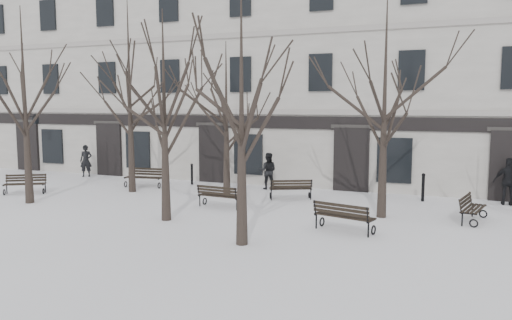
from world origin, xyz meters
The scene contains 20 objects.
ground centered at (0.00, 0.00, 0.00)m, with size 100.00×100.00×0.00m, color white.
building centered at (0.00, 12.96, 5.52)m, with size 40.40×10.20×11.40m.
tree_0 centered at (-7.94, 0.32, 4.85)m, with size 5.43×5.43×7.75m.
tree_1 centered at (-1.21, -0.18, 4.42)m, with size 4.95×4.95×7.08m.
tree_2 centered at (2.40, -1.93, 4.58)m, with size 5.13×5.13×7.33m.
tree_4 centered at (-5.67, 4.03, 5.33)m, with size 5.96×5.96×8.52m.
tree_5 centered at (-1.42, 5.08, 4.15)m, with size 4.65×4.65×6.65m.
tree_6 centered at (5.57, 3.06, 4.85)m, with size 5.43×5.43×7.76m.
bench_0 centered at (-9.75, 1.80, 0.47)m, with size 1.76×1.40×0.86m.
bench_1 centered at (-0.43, 2.35, 0.48)m, with size 1.79×0.79×0.88m.
bench_2 centered at (4.77, 0.51, 0.52)m, with size 1.98×1.13×0.95m.
bench_3 centered at (-5.91, 5.33, 0.50)m, with size 1.90×0.94×0.92m.
bench_4 centered at (1.59, 4.95, 0.48)m, with size 1.82×1.33×0.88m.
bench_5 centered at (8.48, 3.53, 0.48)m, with size 0.98×1.85×0.89m.
lamp_post centered at (-14.28, 6.48, 1.98)m, with size 1.07×0.40×3.42m.
bollard_a centered at (-4.17, 6.85, 0.56)m, with size 0.13×0.13×1.05m.
bollard_b centered at (6.72, 6.63, 0.62)m, with size 0.15×0.15×1.17m.
pedestrian_a centered at (-10.87, 7.02, 0.00)m, with size 0.64×0.42×1.75m, color black.
pedestrian_b centered at (-0.20, 7.01, 0.00)m, with size 0.83×0.65×1.71m, color black.
pedestrian_c centered at (9.88, 7.10, 0.00)m, with size 1.10×0.46×1.87m, color black.
Camera 1 is at (7.97, -14.57, 3.96)m, focal length 35.00 mm.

